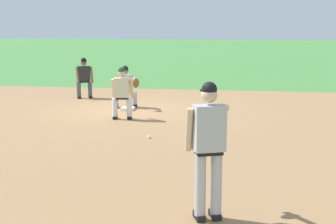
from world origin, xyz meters
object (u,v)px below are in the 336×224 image
at_px(first_base_bag, 128,109).
at_px(baseball, 149,137).
at_px(baserunner, 122,91).
at_px(umpire, 84,76).
at_px(pitcher, 209,142).
at_px(first_baseman, 126,85).

bearing_deg(first_base_bag, baseball, -159.00).
relative_size(baserunner, umpire, 1.00).
bearing_deg(pitcher, umpire, 26.93).
relative_size(baseball, pitcher, 0.04).
height_order(pitcher, first_baseman, pitcher).
bearing_deg(umpire, pitcher, -153.07).
relative_size(baseball, umpire, 0.05).
height_order(first_base_bag, umpire, umpire).
distance_m(baseball, umpire, 6.69).
relative_size(first_baseman, baserunner, 0.92).
distance_m(first_baseman, baserunner, 1.89).
bearing_deg(baserunner, umpire, 32.72).
bearing_deg(first_baseman, baserunner, -169.95).
distance_m(first_baseman, umpire, 2.59).
bearing_deg(pitcher, baserunner, 23.47).
height_order(first_base_bag, baserunner, baserunner).
height_order(baseball, baserunner, baserunner).
distance_m(pitcher, umpire, 11.28).
xyz_separation_m(baseball, pitcher, (-4.38, -1.65, 1.02)).
relative_size(first_base_bag, umpire, 0.26).
relative_size(pitcher, baserunner, 1.27).
height_order(pitcher, umpire, pitcher).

